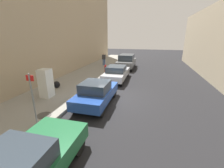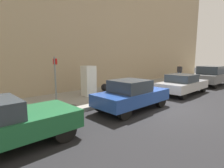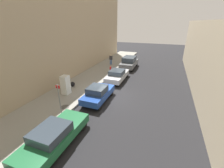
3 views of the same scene
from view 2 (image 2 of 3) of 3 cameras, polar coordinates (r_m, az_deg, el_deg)
ground_plane at (r=9.23m, az=14.65°, el=-7.24°), size 80.00×80.00×0.00m
sidewalk_slab at (r=11.69m, az=-1.88°, el=-3.24°), size 4.13×44.00×0.18m
building_facade_near at (r=14.20m, az=-10.72°, el=20.61°), size 1.94×39.60×10.96m
discarded_refrigerator at (r=10.71m, az=-7.62°, el=1.05°), size 0.65×0.72×1.83m
manhole_cover at (r=8.60m, az=-13.75°, el=-7.09°), size 0.70×0.70×0.02m
street_sign_post at (r=7.79m, az=-17.95°, el=0.97°), size 0.36×0.07×2.34m
fire_hydrant at (r=15.89m, az=19.73°, el=1.14°), size 0.22×0.22×0.78m
trash_bag at (r=12.20m, az=-2.40°, el=-1.09°), size 0.52×0.52×0.52m
pedestrian_walking_far at (r=19.68m, az=21.20°, el=3.95°), size 0.47×0.22×1.63m
parked_hatchback_blue at (r=8.38m, az=6.48°, el=-3.45°), size 1.72×3.88×1.44m
parked_sedan_silver at (r=12.94m, az=22.06°, el=0.04°), size 1.82×4.39×1.37m
parked_suv_gray at (r=18.23m, az=29.58°, el=2.45°), size 1.96×4.55×1.75m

